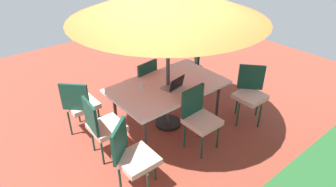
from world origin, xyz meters
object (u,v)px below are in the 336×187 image
object	(u,v)px
chair_northwest	(250,92)
chair_east	(102,125)
patio_umbrella	(168,1)
chair_north	(199,116)
laptop	(174,85)
chair_southwest	(189,64)
dining_table	(168,88)
chair_south	(142,82)
cup	(142,84)
chair_southeast	(80,103)
chair_northeast	(132,155)

from	to	relation	value
chair_northwest	chair_east	world-z (taller)	same
patio_umbrella	chair_east	distance (m)	1.97
chair_north	chair_northwest	bearing A→B (deg)	-4.31
laptop	chair_southwest	bearing A→B (deg)	-153.01
laptop	patio_umbrella	bearing A→B (deg)	-96.40
dining_table	chair_east	distance (m)	1.22
laptop	chair_north	bearing A→B (deg)	80.43
chair_southwest	patio_umbrella	bearing A→B (deg)	-21.08
chair_south	dining_table	bearing A→B (deg)	82.95
patio_umbrella	chair_southwest	distance (m)	2.08
dining_table	chair_southwest	xyz separation A→B (m)	(-1.18, -0.74, -0.17)
chair_south	cup	distance (m)	0.66
chair_southwest	laptop	size ratio (longest dim) A/B	2.75
chair_southeast	chair_northeast	bearing A→B (deg)	134.98
chair_north	chair_south	xyz separation A→B (m)	(0.02, -1.44, 0.00)
chair_north	cup	distance (m)	1.04
chair_southeast	cup	xyz separation A→B (m)	(-0.85, 0.53, 0.27)
chair_southwest	cup	size ratio (longest dim) A/B	10.89
chair_southeast	chair_east	xyz separation A→B (m)	(0.01, 0.74, 0.00)
chair_southwest	chair_north	size ratio (longest dim) A/B	1.00
chair_north	chair_east	xyz separation A→B (m)	(1.22, -0.73, 0.00)
chair_northeast	dining_table	bearing A→B (deg)	-6.35
cup	chair_south	bearing A→B (deg)	-124.11
chair_southwest	chair_south	world-z (taller)	same
chair_southeast	laptop	bearing A→B (deg)	-169.84
chair_northeast	chair_southwest	xyz separation A→B (m)	(-2.41, -1.53, 0.00)
chair_southwest	chair_northwest	world-z (taller)	same
chair_southeast	chair_north	distance (m)	1.91
dining_table	laptop	xyz separation A→B (m)	(-0.01, 0.13, 0.10)
chair_southeast	chair_northwest	xyz separation A→B (m)	(-2.41, 1.50, 0.00)
chair_north	chair_east	size ratio (longest dim) A/B	1.00
chair_northeast	cup	world-z (taller)	chair_northeast
patio_umbrella	dining_table	bearing A→B (deg)	0.00
chair_north	cup	xyz separation A→B (m)	(0.36, -0.94, 0.27)
chair_south	chair_southwest	bearing A→B (deg)	172.98
chair_southeast	cup	distance (m)	1.04
patio_umbrella	chair_south	distance (m)	1.71
chair_southeast	laptop	xyz separation A→B (m)	(-1.21, 0.88, 0.27)
patio_umbrella	chair_northeast	distance (m)	2.13
patio_umbrella	cup	bearing A→B (deg)	-31.56
chair_southeast	chair_south	distance (m)	1.19
chair_north	dining_table	bearing A→B (deg)	87.56
chair_southwest	chair_north	distance (m)	1.88
chair_north	laptop	size ratio (longest dim) A/B	2.75
chair_east	chair_northwest	bearing A→B (deg)	-102.46
laptop	chair_southeast	bearing A→B (deg)	-45.38
cup	patio_umbrella	bearing A→B (deg)	148.44
chair_east	cup	xyz separation A→B (m)	(-0.86, -0.21, 0.27)
cup	laptop	bearing A→B (deg)	136.02
chair_southwest	dining_table	bearing A→B (deg)	-21.08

